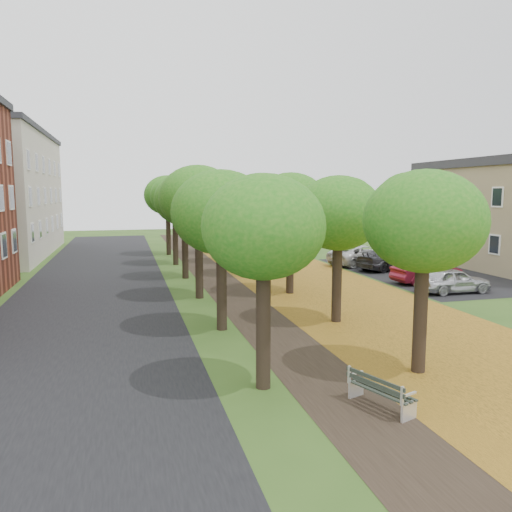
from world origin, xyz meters
TOP-DOWN VIEW (x-y plane):
  - ground at (0.00, 0.00)m, footprint 120.00×120.00m
  - street_asphalt at (-7.50, 15.00)m, footprint 8.00×70.00m
  - footpath at (0.00, 15.00)m, footprint 3.20×70.00m
  - leaf_verge at (5.00, 15.00)m, footprint 7.50×70.00m
  - parking_lot at (13.50, 16.00)m, footprint 9.00×16.00m
  - tree_row_west at (-2.20, 15.00)m, footprint 3.64×33.64m
  - tree_row_east at (2.60, 15.00)m, footprint 3.64×33.64m
  - bench at (0.22, -2.02)m, footprint 1.13×1.90m
  - car_silver at (11.00, 9.89)m, footprint 3.95×1.59m
  - car_red at (11.30, 12.75)m, footprint 4.35×1.92m
  - car_grey at (11.64, 17.82)m, footprint 5.22×3.46m
  - car_white at (11.00, 20.38)m, footprint 5.71×3.76m

SIDE VIEW (x-z plane):
  - ground at x=0.00m, z-range 0.00..0.00m
  - street_asphalt at x=-7.50m, z-range 0.00..0.01m
  - parking_lot at x=13.50m, z-range 0.00..0.01m
  - footpath at x=0.00m, z-range 0.00..0.01m
  - leaf_verge at x=5.00m, z-range 0.00..0.01m
  - bench at x=0.22m, z-range 0.02..0.88m
  - car_silver at x=11.00m, z-range 0.00..1.35m
  - car_red at x=11.30m, z-range 0.00..1.39m
  - car_grey at x=11.64m, z-range 0.00..1.40m
  - car_white at x=11.00m, z-range 0.00..1.46m
  - tree_row_west at x=-2.20m, z-range 1.55..7.82m
  - tree_row_east at x=2.60m, z-range 1.55..7.82m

